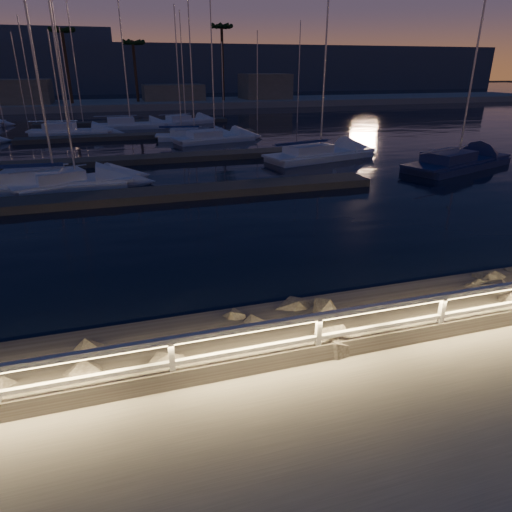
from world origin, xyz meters
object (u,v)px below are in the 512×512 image
(sailboat_k, at_px, (184,121))
(sailboat_c, at_px, (51,182))
(guard_rail, at_px, (269,334))
(sailboat_g, at_px, (193,135))
(sailboat_h, at_px, (318,154))
(sailboat_j, at_px, (69,131))
(sailboat_f, at_px, (73,181))
(sailboat_l, at_px, (213,137))
(sailboat_n, at_px, (129,124))
(sailboat_d, at_px, (456,162))

(sailboat_k, bearing_deg, sailboat_c, -132.63)
(guard_rail, height_order, sailboat_g, sailboat_g)
(sailboat_g, distance_m, sailboat_k, 12.74)
(guard_rail, height_order, sailboat_h, sailboat_h)
(sailboat_h, height_order, sailboat_j, sailboat_h)
(sailboat_f, xyz_separation_m, sailboat_l, (10.93, 14.32, -0.01))
(sailboat_c, height_order, sailboat_f, sailboat_c)
(sailboat_k, height_order, sailboat_l, sailboat_l)
(sailboat_f, bearing_deg, sailboat_g, 39.20)
(sailboat_j, relative_size, sailboat_k, 1.12)
(sailboat_h, relative_size, sailboat_l, 1.14)
(sailboat_h, distance_m, sailboat_k, 25.69)
(sailboat_c, height_order, sailboat_j, sailboat_c)
(sailboat_l, bearing_deg, sailboat_j, 134.14)
(sailboat_l, relative_size, sailboat_n, 0.98)
(guard_rail, xyz_separation_m, sailboat_n, (-0.74, 45.92, -0.94))
(sailboat_g, bearing_deg, sailboat_d, -41.45)
(sailboat_h, xyz_separation_m, sailboat_n, (-12.31, 22.58, 0.01))
(sailboat_g, xyz_separation_m, sailboat_h, (7.04, -12.33, 0.03))
(sailboat_c, relative_size, sailboat_j, 1.05)
(guard_rail, xyz_separation_m, sailboat_d, (19.00, 17.71, -0.93))
(guard_rail, bearing_deg, sailboat_l, 79.90)
(sailboat_k, bearing_deg, sailboat_f, -130.60)
(sailboat_h, bearing_deg, sailboat_d, -51.68)
(sailboat_f, distance_m, sailboat_j, 22.54)
(sailboat_j, xyz_separation_m, sailboat_l, (12.61, -8.16, -0.05))
(sailboat_d, height_order, sailboat_h, sailboat_d)
(guard_rail, distance_m, sailboat_c, 20.49)
(sailboat_h, relative_size, sailboat_j, 1.10)
(sailboat_h, bearing_deg, sailboat_n, 104.01)
(sailboat_c, relative_size, sailboat_f, 1.21)
(sailboat_f, bearing_deg, sailboat_j, 73.70)
(sailboat_l, xyz_separation_m, sailboat_n, (-6.76, 12.14, 0.04))
(sailboat_g, bearing_deg, sailboat_k, 94.36)
(guard_rail, bearing_deg, sailboat_k, 83.26)
(sailboat_j, bearing_deg, sailboat_f, -76.33)
(guard_rail, distance_m, sailboat_g, 35.96)
(sailboat_k, height_order, sailboat_n, sailboat_n)
(sailboat_d, distance_m, sailboat_h, 9.32)
(sailboat_h, bearing_deg, sailboat_c, 177.52)
(guard_rail, xyz_separation_m, sailboat_l, (6.02, 33.78, -0.98))
(sailboat_c, bearing_deg, sailboat_g, 60.66)
(guard_rail, relative_size, sailboat_k, 3.67)
(sailboat_g, xyz_separation_m, sailboat_n, (-5.27, 10.25, 0.04))
(sailboat_g, distance_m, sailboat_l, 2.40)
(sailboat_n, bearing_deg, sailboat_h, -62.20)
(sailboat_l, bearing_deg, sailboat_c, -143.28)
(sailboat_l, bearing_deg, sailboat_g, 115.32)
(sailboat_d, height_order, sailboat_f, sailboat_d)
(sailboat_g, xyz_separation_m, sailboat_j, (-11.12, 6.27, 0.05))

